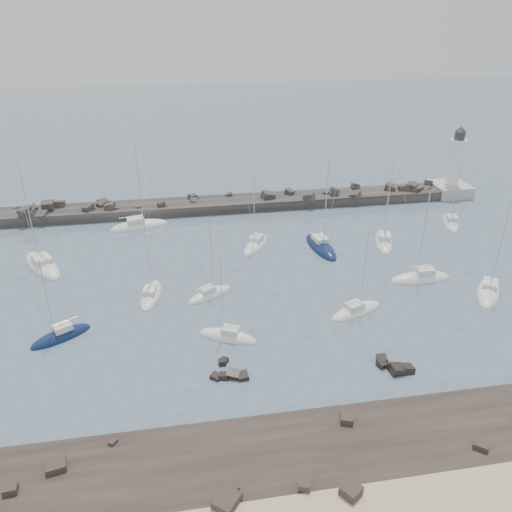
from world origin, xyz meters
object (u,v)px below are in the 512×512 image
(sailboat_5, at_px, (228,337))
(sailboat_2, at_px, (61,337))
(lighthouse, at_px, (451,180))
(sailboat_8, at_px, (321,247))
(sailboat_1, at_px, (42,266))
(sailboat_3, at_px, (151,295))
(sailboat_9, at_px, (420,279))
(sailboat_11, at_px, (488,292))
(sailboat_4, at_px, (139,226))
(sailboat_10, at_px, (384,242))
(sailboat_7, at_px, (356,311))
(sailboat_13, at_px, (210,295))
(sailboat_6, at_px, (256,245))
(sailboat_12, at_px, (451,223))

(sailboat_5, bearing_deg, sailboat_2, 170.37)
(lighthouse, height_order, sailboat_8, sailboat_8)
(sailboat_1, height_order, sailboat_3, sailboat_1)
(sailboat_2, bearing_deg, sailboat_3, 36.61)
(sailboat_8, bearing_deg, sailboat_5, -129.37)
(sailboat_9, bearing_deg, sailboat_11, -33.56)
(sailboat_4, bearing_deg, sailboat_3, -83.93)
(sailboat_10, bearing_deg, sailboat_7, -121.35)
(lighthouse, distance_m, sailboat_1, 78.03)
(sailboat_1, xyz_separation_m, sailboat_2, (5.89, -18.85, 0.00))
(sailboat_7, bearing_deg, sailboat_11, 4.35)
(sailboat_2, xyz_separation_m, sailboat_9, (48.10, 5.79, 0.00))
(sailboat_10, bearing_deg, sailboat_13, -158.46)
(sailboat_3, xyz_separation_m, sailboat_13, (7.81, -1.17, 0.00))
(sailboat_5, distance_m, sailboat_13, 9.86)
(sailboat_3, height_order, sailboat_10, sailboat_10)
(sailboat_3, height_order, sailboat_11, sailboat_11)
(sailboat_6, height_order, sailboat_7, sailboat_6)
(sailboat_4, bearing_deg, sailboat_7, -48.36)
(sailboat_10, bearing_deg, sailboat_4, 161.65)
(sailboat_3, relative_size, sailboat_7, 1.01)
(sailboat_10, relative_size, sailboat_11, 0.99)
(lighthouse, xyz_separation_m, sailboat_9, (-21.70, -31.81, -2.93))
(sailboat_11, bearing_deg, lighthouse, 68.80)
(sailboat_2, distance_m, sailboat_3, 12.82)
(sailboat_3, relative_size, sailboat_4, 0.78)
(sailboat_7, height_order, sailboat_8, sailboat_8)
(sailboat_1, xyz_separation_m, sailboat_6, (32.65, 1.63, -0.01))
(sailboat_5, relative_size, sailboat_13, 1.04)
(sailboat_1, bearing_deg, sailboat_13, -27.26)
(sailboat_9, bearing_deg, sailboat_1, 166.41)
(sailboat_5, height_order, sailboat_13, sailboat_5)
(sailboat_7, bearing_deg, sailboat_12, 42.63)
(sailboat_11, relative_size, sailboat_13, 1.31)
(sailboat_1, relative_size, sailboat_8, 1.10)
(sailboat_11, distance_m, sailboat_12, 23.69)
(sailboat_11, bearing_deg, sailboat_7, -175.65)
(sailboat_1, height_order, sailboat_12, sailboat_1)
(sailboat_3, relative_size, sailboat_8, 0.79)
(lighthouse, bearing_deg, sailboat_9, -124.30)
(sailboat_2, relative_size, sailboat_13, 1.06)
(sailboat_12, bearing_deg, sailboat_8, -167.93)
(sailboat_3, bearing_deg, sailboat_11, -8.54)
(sailboat_2, bearing_deg, lighthouse, 28.31)
(sailboat_3, distance_m, sailboat_11, 45.76)
(sailboat_7, xyz_separation_m, sailboat_11, (19.33, 1.47, 0.00))
(sailboat_4, relative_size, sailboat_5, 1.39)
(sailboat_12, bearing_deg, sailboat_5, -148.06)
(sailboat_2, bearing_deg, sailboat_6, 37.43)
(sailboat_1, bearing_deg, sailboat_12, 3.91)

